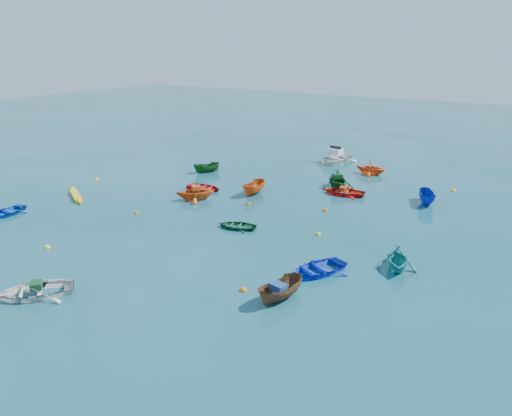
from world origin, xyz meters
The scene contains 32 objects.
ground centered at (0.00, 0.00, 0.00)m, with size 160.00×160.00×0.00m, color #0A444D.
dinghy_blue_sw centered at (-14.16, -4.26, 0.00)m, with size 2.10×2.93×0.61m, color blue.
dinghy_white_near centered at (-2.50, -10.18, 0.00)m, with size 2.47×3.45×0.72m, color silver.
sampan_brown_mid centered at (7.30, -4.49, 0.00)m, with size 1.05×2.78×1.08m, color brown.
dinghy_blue_se centered at (7.48, -1.10, 0.00)m, with size 2.37×3.31×0.69m, color #1132D9.
dinghy_orange_w centered at (-5.43, 5.24, 0.00)m, with size 2.44×2.83×1.49m, color #E05915.
dinghy_green_e centered at (0.44, 2.05, 0.00)m, with size 1.76×2.46×0.51m, color #114D26.
dinghy_cyan_se centered at (10.73, 1.57, 0.00)m, with size 2.17×2.51×1.32m, color teal.
dinghy_red_nw centered at (-6.48, 7.57, 0.00)m, with size 2.05×2.87×0.60m, color #AB0E17.
sampan_orange_n centered at (-2.57, 8.75, 0.00)m, with size 1.09×2.90×1.12m, color #C34B12.
dinghy_green_n centered at (2.22, 13.63, 0.00)m, with size 2.60×3.02×1.59m, color #114B18.
dinghy_red_ne centered at (3.32, 12.36, 0.00)m, with size 2.26×3.16×0.66m, color red.
sampan_blue_far centered at (9.27, 13.44, 0.00)m, with size 1.05×2.78×1.07m, color #0D23A2.
dinghy_orange_far centered at (2.95, 19.27, 0.00)m, with size 2.30×2.67×1.41m, color #E25615.
sampan_green_far centered at (-9.70, 12.13, 0.00)m, with size 0.94×2.51×0.97m, color #114C16.
kayak_yellow centered at (-13.34, 0.86, 0.00)m, with size 0.53×3.62×0.36m, color gold, non-canonical shape.
motorboat_white centered at (-1.51, 21.68, 0.00)m, with size 3.20×4.47×1.53m, color white.
tarp_green_a centered at (-2.44, -10.10, 0.52)m, with size 0.65×0.49×0.32m, color #10421F.
tarp_blue_a centered at (7.27, -4.64, 0.70)m, with size 0.68×0.52×0.33m, color navy.
tarp_orange_a centered at (-5.39, 5.28, 0.92)m, with size 0.72×0.54×0.35m, color #D95416.
tarp_green_b centered at (2.15, 13.70, 0.97)m, with size 0.73×0.55×0.35m, color #124922.
tarp_orange_b centered at (3.22, 12.34, 0.47)m, with size 0.59×0.45×0.29m, color #B83912.
buoy_or_a centered at (-6.85, 0.64, 0.00)m, with size 0.31×0.31×0.31m, color orange.
buoy_ye_a centered at (-6.92, -6.32, 0.00)m, with size 0.34×0.34×0.34m, color yellow.
buoy_or_b centered at (5.40, -4.67, 0.00)m, with size 0.37×0.37×0.37m, color orange.
buoy_ye_b centered at (-16.03, 5.11, 0.00)m, with size 0.35×0.35×0.35m, color yellow.
buoy_or_c centered at (-1.47, 6.37, 0.00)m, with size 0.32×0.32×0.32m, color #D5610B.
buoy_ye_c centered at (5.29, 3.69, 0.00)m, with size 0.34×0.34×0.34m, color yellow.
buoy_or_d centered at (3.74, 8.07, 0.00)m, with size 0.36×0.36×0.36m, color #F0570D.
buoy_ye_d centered at (-6.01, 7.58, 0.00)m, with size 0.38×0.38×0.38m, color yellow.
buoy_or_e centered at (3.08, 14.02, 0.00)m, with size 0.37×0.37×0.37m, color orange.
buoy_ye_e centered at (10.27, 17.72, 0.00)m, with size 0.38×0.38×0.38m, color yellow.
Camera 1 is at (17.10, -22.11, 11.20)m, focal length 35.00 mm.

